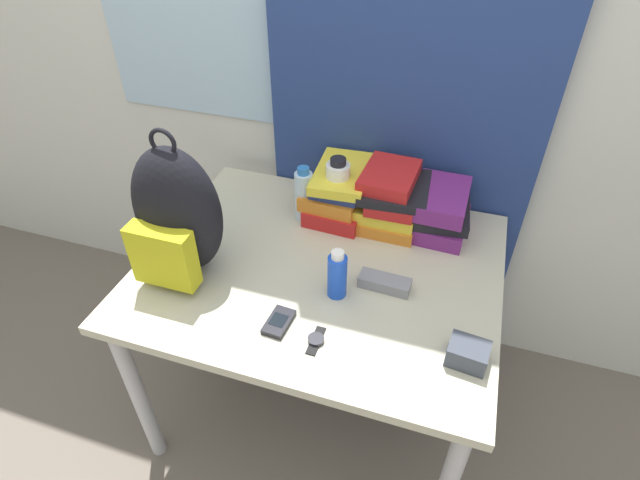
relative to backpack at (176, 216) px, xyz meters
The scene contains 14 objects.
wall_back 0.84m from the backpack, 60.12° to the left, with size 6.00×0.06×2.50m.
curtain_blue 0.87m from the backpack, 49.39° to the left, with size 0.92×0.04×2.50m.
desk 0.49m from the backpack, 19.27° to the left, with size 1.09×0.88×0.70m.
backpack is the anchor object (origin of this frame).
book_stack_left 0.57m from the backpack, 50.13° to the left, with size 0.22×0.29×0.17m.
book_stack_center 0.70m from the backpack, 38.72° to the left, with size 0.25×0.27×0.19m.
book_stack_right 0.83m from the backpack, 31.39° to the left, with size 0.19×0.25×0.15m.
water_bottle 0.45m from the backpack, 54.03° to the left, with size 0.06×0.06×0.20m.
sports_bottle 0.53m from the backpack, 46.60° to the left, with size 0.08×0.08×0.23m.
sunscreen_bottle 0.48m from the backpack, ahead, with size 0.06×0.06×0.16m.
cell_phone 0.42m from the backpack, 19.98° to the right, with size 0.07×0.11×0.02m.
sunglasses_case 0.63m from the backpack, ahead, with size 0.15×0.06×0.04m.
camera_pouch 0.87m from the backpack, ahead, with size 0.11×0.09×0.06m.
wristwatch 0.53m from the backpack, 18.14° to the right, with size 0.04×0.10×0.01m.
Camera 1 is at (0.36, -0.65, 1.73)m, focal length 28.00 mm.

